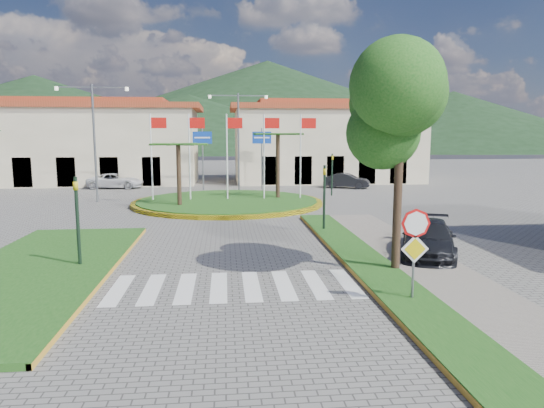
{
  "coord_description": "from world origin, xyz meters",
  "views": [
    {
      "loc": [
        -0.18,
        -10.36,
        4.58
      ],
      "look_at": [
        1.62,
        8.0,
        1.97
      ],
      "focal_mm": 32.0,
      "sensor_mm": 36.0,
      "label": 1
    }
  ],
  "objects": [
    {
      "name": "street_lamp_centre",
      "position": [
        1.0,
        30.0,
        4.5
      ],
      "size": [
        4.8,
        0.16,
        8.0
      ],
      "color": "slate",
      "rests_on": "ground"
    },
    {
      "name": "direction_sign_west",
      "position": [
        -2.0,
        30.97,
        3.53
      ],
      "size": [
        1.6,
        0.14,
        5.2
      ],
      "color": "slate",
      "rests_on": "ground"
    },
    {
      "name": "median_left",
      "position": [
        -6.5,
        6.0,
        0.09
      ],
      "size": [
        5.0,
        14.0,
        0.18
      ],
      "primitive_type": "cube",
      "color": "#1B4D16",
      "rests_on": "ground"
    },
    {
      "name": "building_right",
      "position": [
        10.0,
        38.0,
        3.9
      ],
      "size": [
        19.08,
        9.54,
        8.05
      ],
      "color": "#C1B592",
      "rests_on": "ground"
    },
    {
      "name": "car_dark_b",
      "position": [
        10.47,
        31.07,
        0.65
      ],
      "size": [
        4.16,
        2.77,
        1.3
      ],
      "primitive_type": "imported",
      "rotation": [
        0.0,
        0.0,
        1.18
      ],
      "color": "black",
      "rests_on": "ground"
    },
    {
      "name": "hill_near_back",
      "position": [
        -10.0,
        130.0,
        8.0
      ],
      "size": [
        110.0,
        110.0,
        16.0
      ],
      "primitive_type": "cone",
      "color": "black",
      "rests_on": "ground"
    },
    {
      "name": "direction_sign_east",
      "position": [
        3.0,
        30.97,
        3.53
      ],
      "size": [
        1.6,
        0.14,
        5.2
      ],
      "color": "slate",
      "rests_on": "ground"
    },
    {
      "name": "stop_sign",
      "position": [
        4.9,
        1.96,
        1.79
      ],
      "size": [
        0.8,
        0.11,
        2.65
      ],
      "color": "slate",
      "rests_on": "ground"
    },
    {
      "name": "car_side_right",
      "position": [
        7.5,
        7.0,
        0.68
      ],
      "size": [
        3.57,
        5.08,
        1.37
      ],
      "primitive_type": "imported",
      "rotation": [
        0.0,
        0.0,
        -0.39
      ],
      "color": "black",
      "rests_on": "ground"
    },
    {
      "name": "ground",
      "position": [
        0.0,
        0.0,
        0.0
      ],
      "size": [
        160.0,
        160.0,
        0.0
      ],
      "primitive_type": "plane",
      "color": "slate",
      "rests_on": "ground"
    },
    {
      "name": "hill_far_east",
      "position": [
        70.0,
        135.0,
        9.0
      ],
      "size": [
        120.0,
        120.0,
        18.0
      ],
      "primitive_type": "cone",
      "color": "black",
      "rests_on": "ground"
    },
    {
      "name": "crosswalk",
      "position": [
        0.0,
        4.0,
        0.01
      ],
      "size": [
        8.0,
        3.0,
        0.01
      ],
      "primitive_type": "cube",
      "color": "silver",
      "rests_on": "ground"
    },
    {
      "name": "traffic_light_right",
      "position": [
        4.5,
        12.0,
        1.94
      ],
      "size": [
        0.15,
        0.18,
        3.2
      ],
      "color": "black",
      "rests_on": "ground"
    },
    {
      "name": "deciduous_tree",
      "position": [
        5.5,
        5.0,
        5.18
      ],
      "size": [
        3.6,
        3.6,
        6.8
      ],
      "color": "black",
      "rests_on": "ground"
    },
    {
      "name": "hill_far_west",
      "position": [
        -55.0,
        140.0,
        11.0
      ],
      "size": [
        140.0,
        140.0,
        22.0
      ],
      "primitive_type": "cone",
      "color": "black",
      "rests_on": "ground"
    },
    {
      "name": "verge_right",
      "position": [
        4.8,
        2.0,
        0.09
      ],
      "size": [
        1.6,
        28.0,
        0.18
      ],
      "primitive_type": "cube",
      "color": "#1B4D16",
      "rests_on": "ground"
    },
    {
      "name": "traffic_light_left",
      "position": [
        -5.2,
        6.5,
        1.94
      ],
      "size": [
        0.15,
        0.18,
        3.2
      ],
      "color": "black",
      "rests_on": "ground"
    },
    {
      "name": "traffic_light_far",
      "position": [
        8.0,
        26.0,
        1.94
      ],
      "size": [
        0.18,
        0.15,
        3.2
      ],
      "color": "black",
      "rests_on": "ground"
    },
    {
      "name": "building_left",
      "position": [
        -14.0,
        38.0,
        3.9
      ],
      "size": [
        23.32,
        9.54,
        8.05
      ],
      "color": "#C1B592",
      "rests_on": "ground"
    },
    {
      "name": "car_dark_a",
      "position": [
        -8.0,
        34.56,
        0.54
      ],
      "size": [
        3.21,
        1.43,
        1.07
      ],
      "primitive_type": "imported",
      "rotation": [
        0.0,
        0.0,
        1.62
      ],
      "color": "black",
      "rests_on": "ground"
    },
    {
      "name": "roundabout_island",
      "position": [
        0.0,
        22.0,
        0.17
      ],
      "size": [
        12.7,
        12.7,
        6.0
      ],
      "color": "yellow",
      "rests_on": "ground"
    },
    {
      "name": "white_van",
      "position": [
        -9.68,
        32.89,
        0.65
      ],
      "size": [
        4.83,
        2.48,
        1.31
      ],
      "primitive_type": "imported",
      "rotation": [
        0.0,
        0.0,
        1.5
      ],
      "color": "silver",
      "rests_on": "ground"
    },
    {
      "name": "street_lamp_west",
      "position": [
        -9.0,
        24.0,
        4.5
      ],
      "size": [
        4.8,
        0.16,
        8.0
      ],
      "color": "slate",
      "rests_on": "ground"
    },
    {
      "name": "sidewalk_right",
      "position": [
        6.0,
        2.0,
        0.07
      ],
      "size": [
        4.0,
        28.0,
        0.15
      ],
      "primitive_type": "cube",
      "color": "gray",
      "rests_on": "ground"
    },
    {
      "name": "hill_far_mid",
      "position": [
        15.0,
        160.0,
        15.0
      ],
      "size": [
        180.0,
        180.0,
        30.0
      ],
      "primitive_type": "cone",
      "color": "black",
      "rests_on": "ground"
    }
  ]
}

